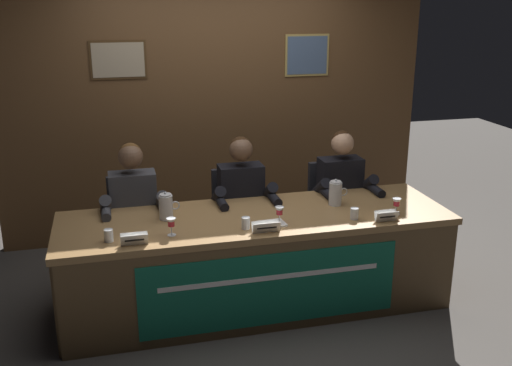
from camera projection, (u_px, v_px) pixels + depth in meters
The scene contains 21 objects.
ground_plane at pixel (256, 303), 4.60m from camera, with size 12.00×12.00×0.00m, color #4C4742.
wall_back_panelled at pixel (216, 103), 5.66m from camera, with size 4.10×0.14×2.60m.
conference_table at pixel (260, 250), 4.34m from camera, with size 2.90×0.88×0.73m.
chair_left at pixel (135, 233), 4.84m from camera, with size 0.44×0.45×0.89m.
panelist_left at pixel (134, 209), 4.58m from camera, with size 0.51×0.48×1.22m.
nameplate_left at pixel (134, 239), 3.84m from camera, with size 0.18×0.06×0.08m.
juice_glass_left at pixel (171, 224), 3.98m from camera, with size 0.06×0.06×0.12m.
water_cup_left at pixel (109, 236), 3.90m from camera, with size 0.06×0.06×0.08m.
chair_center at pixel (238, 223), 5.04m from camera, with size 0.44×0.45×0.89m.
panelist_center at pixel (243, 200), 4.78m from camera, with size 0.51×0.48×1.22m.
nameplate_center at pixel (266, 227), 4.04m from camera, with size 0.20×0.06×0.08m.
juice_glass_center at pixel (279, 212), 4.20m from camera, with size 0.06×0.06×0.12m.
water_cup_center at pixel (246, 224), 4.11m from camera, with size 0.06×0.06×0.08m.
chair_right at pixel (333, 215), 5.25m from camera, with size 0.44×0.45×0.89m.
panelist_right at pixel (343, 192), 4.98m from camera, with size 0.51×0.48×1.22m.
nameplate_right at pixel (386, 216), 4.25m from camera, with size 0.17×0.06×0.08m.
juice_glass_right at pixel (397, 203), 4.37m from camera, with size 0.06×0.06×0.12m.
water_cup_right at pixel (354, 214), 4.29m from camera, with size 0.06×0.06×0.08m.
water_pitcher_left_side at pixel (166, 207), 4.27m from camera, with size 0.15×0.10×0.21m.
water_pitcher_right_side at pixel (336, 193), 4.57m from camera, with size 0.15×0.10×0.21m.
document_stack_center at pixel (271, 224), 4.19m from camera, with size 0.22×0.17×0.01m.
Camera 1 is at (-1.00, -3.97, 2.29)m, focal length 41.44 mm.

